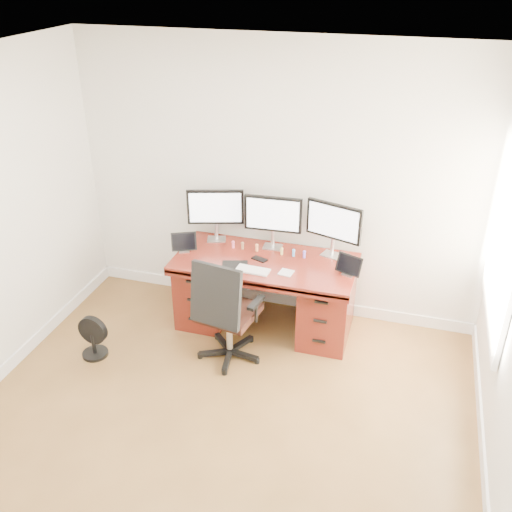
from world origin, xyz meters
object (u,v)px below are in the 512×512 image
(desk, at_px, (266,290))
(keyboard, at_px, (253,270))
(office_chair, at_px, (227,327))
(floor_fan, at_px, (93,338))
(monitor_center, at_px, (273,216))

(desk, bearing_deg, keyboard, -101.44)
(office_chair, bearing_deg, floor_fan, -156.27)
(floor_fan, height_order, monitor_center, monitor_center)
(floor_fan, distance_m, monitor_center, 2.01)
(floor_fan, xyz_separation_m, keyboard, (1.33, 0.66, 0.56))
(desk, height_order, floor_fan, desk)
(desk, distance_m, office_chair, 0.64)
(desk, relative_size, keyboard, 5.59)
(office_chair, bearing_deg, monitor_center, 86.75)
(office_chair, relative_size, floor_fan, 2.58)
(monitor_center, xyz_separation_m, keyboard, (-0.05, -0.49, -0.33))
(monitor_center, height_order, keyboard, monitor_center)
(desk, height_order, monitor_center, monitor_center)
(floor_fan, distance_m, keyboard, 1.59)
(floor_fan, bearing_deg, keyboard, 29.32)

